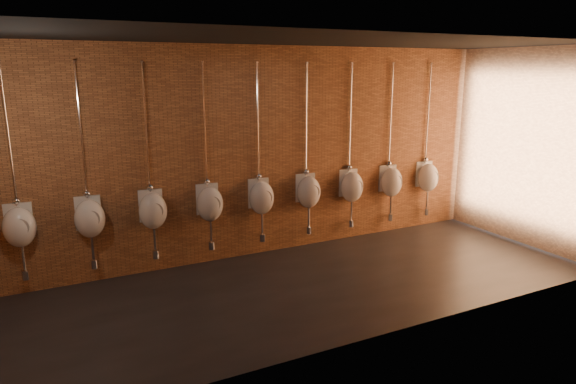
# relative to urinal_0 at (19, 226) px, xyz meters

# --- Properties ---
(ground) EXTENTS (8.50, 8.50, 0.00)m
(ground) POSITION_rel_urinal_0_xyz_m (3.20, -1.36, -0.95)
(ground) COLOR black
(ground) RESTS_ON ground
(room_shell) EXTENTS (8.54, 3.04, 3.22)m
(room_shell) POSITION_rel_urinal_0_xyz_m (3.20, -1.36, 1.06)
(room_shell) COLOR black
(room_shell) RESTS_ON ground
(urinal_0) EXTENTS (0.42, 0.38, 2.72)m
(urinal_0) POSITION_rel_urinal_0_xyz_m (0.00, 0.00, 0.00)
(urinal_0) COLOR silver
(urinal_0) RESTS_ON ground
(urinal_1) EXTENTS (0.42, 0.38, 2.72)m
(urinal_1) POSITION_rel_urinal_0_xyz_m (0.83, 0.00, 0.00)
(urinal_1) COLOR silver
(urinal_1) RESTS_ON ground
(urinal_2) EXTENTS (0.42, 0.38, 2.72)m
(urinal_2) POSITION_rel_urinal_0_xyz_m (1.65, 0.00, 0.00)
(urinal_2) COLOR silver
(urinal_2) RESTS_ON ground
(urinal_3) EXTENTS (0.42, 0.38, 2.72)m
(urinal_3) POSITION_rel_urinal_0_xyz_m (2.48, 0.00, 0.00)
(urinal_3) COLOR silver
(urinal_3) RESTS_ON ground
(urinal_4) EXTENTS (0.42, 0.38, 2.72)m
(urinal_4) POSITION_rel_urinal_0_xyz_m (3.30, 0.00, 0.00)
(urinal_4) COLOR silver
(urinal_4) RESTS_ON ground
(urinal_5) EXTENTS (0.42, 0.38, 2.72)m
(urinal_5) POSITION_rel_urinal_0_xyz_m (4.13, 0.00, 0.00)
(urinal_5) COLOR silver
(urinal_5) RESTS_ON ground
(urinal_6) EXTENTS (0.42, 0.38, 2.72)m
(urinal_6) POSITION_rel_urinal_0_xyz_m (4.95, 0.00, 0.00)
(urinal_6) COLOR silver
(urinal_6) RESTS_ON ground
(urinal_7) EXTENTS (0.42, 0.38, 2.72)m
(urinal_7) POSITION_rel_urinal_0_xyz_m (5.78, 0.00, 0.00)
(urinal_7) COLOR silver
(urinal_7) RESTS_ON ground
(urinal_8) EXTENTS (0.42, 0.38, 2.72)m
(urinal_8) POSITION_rel_urinal_0_xyz_m (6.60, 0.00, 0.00)
(urinal_8) COLOR silver
(urinal_8) RESTS_ON ground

